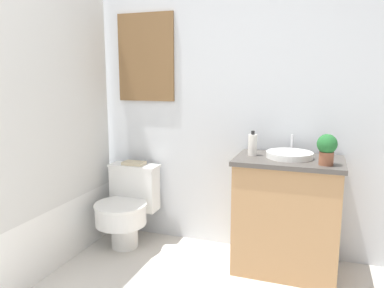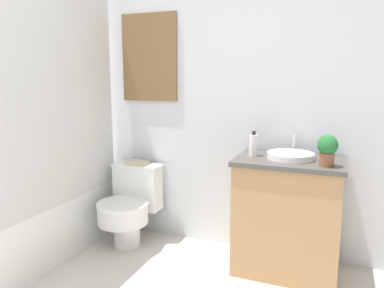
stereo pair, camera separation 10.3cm
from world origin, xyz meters
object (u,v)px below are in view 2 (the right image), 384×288
object	(u,v)px
toilet	(130,205)
book_on_tank	(137,163)
sink	(291,156)
potted_plant	(327,149)
soap_bottle	(253,145)

from	to	relation	value
toilet	book_on_tank	size ratio (longest dim) A/B	3.58
sink	potted_plant	size ratio (longest dim) A/B	1.79
potted_plant	book_on_tank	distance (m)	1.48
soap_bottle	book_on_tank	size ratio (longest dim) A/B	0.98
toilet	sink	xyz separation A→B (m)	(1.21, 0.03, 0.49)
soap_bottle	sink	bearing A→B (deg)	1.29
toilet	book_on_tank	bearing A→B (deg)	90.00
toilet	potted_plant	size ratio (longest dim) A/B	3.25
soap_bottle	toilet	bearing A→B (deg)	-178.32
sink	potted_plant	distance (m)	0.28
toilet	potted_plant	xyz separation A→B (m)	(1.44, -0.11, 0.57)
sink	book_on_tank	size ratio (longest dim) A/B	1.97
soap_bottle	book_on_tank	world-z (taller)	soap_bottle
soap_bottle	book_on_tank	xyz separation A→B (m)	(-0.97, 0.10, -0.23)
book_on_tank	soap_bottle	bearing A→B (deg)	-6.05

